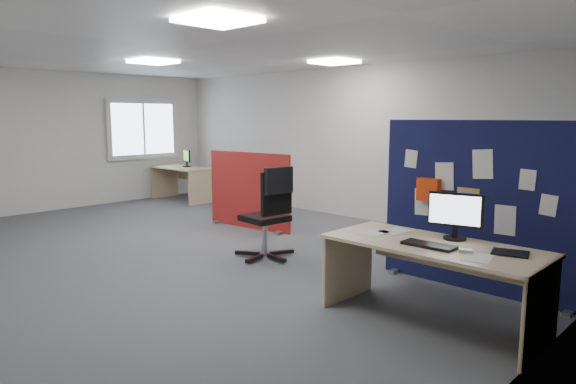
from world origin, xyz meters
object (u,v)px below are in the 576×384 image
Objects in this scene: navy_divider at (477,207)px; second_desk at (184,175)px; monitor_main at (456,214)px; red_divider at (249,191)px; main_desk at (435,261)px; monitor_second at (187,157)px; office_chair at (271,208)px.

second_desk is (-7.15, 1.29, -0.35)m from navy_divider.
red_divider reaches higher than monitor_main.
second_desk is (-7.26, 2.37, -0.02)m from main_desk.
second_desk is (-3.15, 0.90, -0.07)m from red_divider.
office_chair reaches higher than monitor_second.
office_chair reaches higher than second_desk.
second_desk is 3.69× the size of monitor_second.
red_divider is 1.40× the size of office_chair.
office_chair is at bearing -40.76° from red_divider.
main_desk is at bearing -83.96° from navy_divider.
red_divider is (-4.11, 1.47, 0.05)m from main_desk.
monitor_second is at bearing 155.59° from red_divider.
main_desk is at bearing -0.33° from monitor_second.
red_divider is (-4.00, 0.39, -0.28)m from navy_divider.
navy_divider is 1.14m from main_desk.
office_chair reaches higher than monitor_main.
monitor_main is at bearing -23.69° from red_divider.
main_desk is (0.11, -1.08, -0.33)m from navy_divider.
second_desk is 5.16m from office_chair.
navy_divider is 2.49m from office_chair.
monitor_main is at bearing -78.10° from navy_divider.
monitor_main is 7.65m from second_desk.
navy_divider reaches higher than monitor_second.
monitor_main is 1.21× the size of monitor_second.
second_desk is 1.23× the size of office_chair.
navy_divider reaches higher than office_chair.
navy_divider is 4.53× the size of monitor_main.
main_desk is 1.60× the size of office_chair.
main_desk is at bearing -120.42° from monitor_main.
monitor_main is 4.38m from red_divider.
main_desk is at bearing -3.84° from office_chair.
red_divider is at bearing -16.00° from second_desk.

